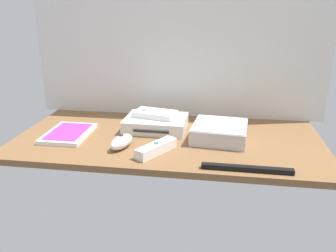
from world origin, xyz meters
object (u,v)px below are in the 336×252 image
at_px(game_console, 156,123).
at_px(remote_wand, 156,148).
at_px(game_case, 68,133).
at_px(sensor_bar, 247,169).
at_px(remote_classic_pad, 155,114).
at_px(remote_nunchuk, 122,142).
at_px(mini_computer, 219,132).

bearing_deg(game_console, remote_wand, -78.04).
distance_m(game_case, sensor_bar, 0.60).
bearing_deg(remote_classic_pad, remote_wand, -65.76).
relative_size(remote_wand, remote_classic_pad, 0.92).
bearing_deg(remote_wand, game_case, -165.02).
bearing_deg(remote_nunchuk, remote_classic_pad, 87.92).
distance_m(mini_computer, remote_nunchuk, 0.32).
height_order(remote_wand, remote_nunchuk, remote_nunchuk).
bearing_deg(game_case, remote_wand, -17.18).
height_order(mini_computer, sensor_bar, mini_computer).
distance_m(remote_classic_pad, sensor_bar, 0.42).
bearing_deg(mini_computer, sensor_bar, -70.96).
xyz_separation_m(game_case, remote_wand, (0.32, -0.10, 0.01)).
distance_m(mini_computer, sensor_bar, 0.23).
height_order(remote_classic_pad, sensor_bar, remote_classic_pad).
xyz_separation_m(game_case, sensor_bar, (0.57, -0.17, -0.00)).
distance_m(mini_computer, remote_classic_pad, 0.24).
bearing_deg(remote_nunchuk, mini_computer, 39.85).
xyz_separation_m(mini_computer, remote_wand, (-0.18, -0.14, -0.01)).
bearing_deg(remote_wand, game_console, 132.67).
xyz_separation_m(game_console, remote_wand, (0.04, -0.20, -0.01)).
height_order(mini_computer, remote_classic_pad, remote_classic_pad).
bearing_deg(game_case, mini_computer, 4.48).
xyz_separation_m(game_case, remote_classic_pad, (0.27, 0.11, 0.05)).
distance_m(remote_nunchuk, remote_classic_pad, 0.20).
distance_m(game_case, remote_classic_pad, 0.30).
bearing_deg(game_case, game_console, 20.31).
xyz_separation_m(mini_computer, remote_nunchuk, (-0.29, -0.12, -0.01)).
xyz_separation_m(remote_nunchuk, remote_classic_pad, (0.07, 0.19, 0.03)).
distance_m(game_console, remote_nunchuk, 0.19).
bearing_deg(mini_computer, game_case, -175.19).
bearing_deg(mini_computer, remote_wand, -142.95).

